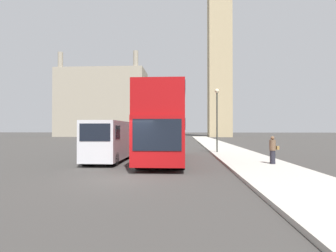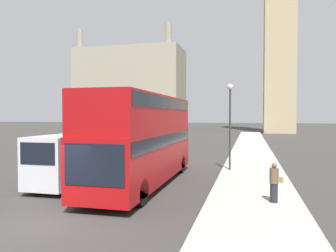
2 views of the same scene
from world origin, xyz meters
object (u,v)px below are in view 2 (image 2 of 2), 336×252
at_px(red_double_decker_bus, 144,135).
at_px(pedestrian, 274,183).
at_px(parked_sedan, 169,141).
at_px(white_van, 71,158).
at_px(street_lamp, 230,113).

xyz_separation_m(red_double_decker_bus, pedestrian, (6.20, -2.60, -1.60)).
relative_size(pedestrian, parked_sedan, 0.36).
bearing_deg(white_van, red_double_decker_bus, 16.88).
relative_size(white_van, parked_sedan, 1.30).
bearing_deg(red_double_decker_bus, street_lamp, 49.71).
xyz_separation_m(street_lamp, parked_sedan, (-7.60, 14.93, -3.04)).
distance_m(pedestrian, street_lamp, 8.18).
relative_size(street_lamp, parked_sedan, 1.23).
relative_size(red_double_decker_bus, parked_sedan, 2.55).
bearing_deg(parked_sedan, street_lamp, -63.01).
xyz_separation_m(red_double_decker_bus, parked_sedan, (-3.53, 19.73, -1.86)).
bearing_deg(parked_sedan, pedestrian, -66.43).
xyz_separation_m(red_double_decker_bus, white_van, (-3.51, -1.07, -1.14)).
height_order(white_van, pedestrian, white_van).
relative_size(red_double_decker_bus, street_lamp, 2.07).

